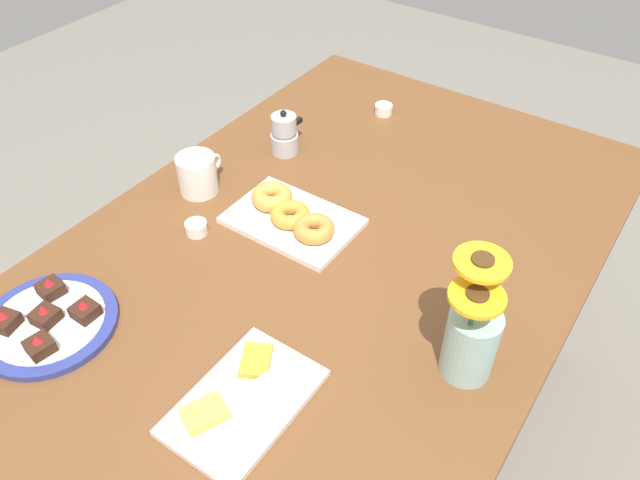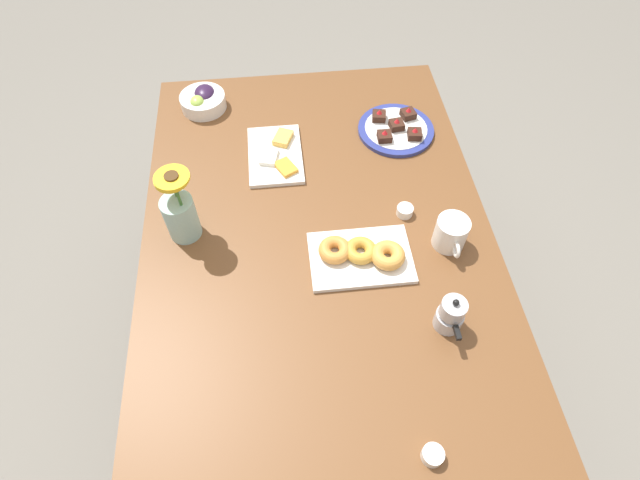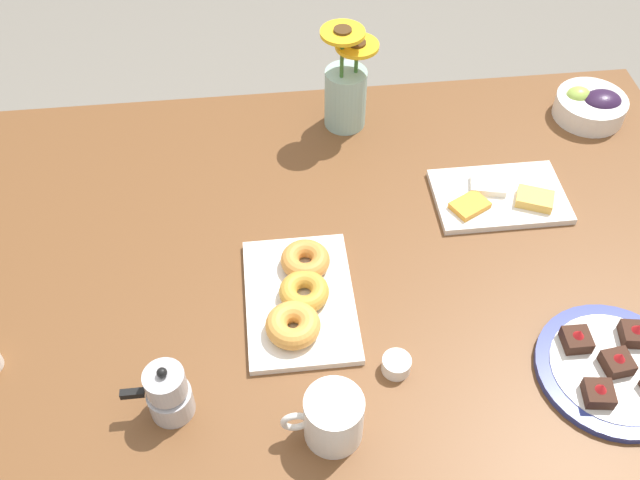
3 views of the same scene
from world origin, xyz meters
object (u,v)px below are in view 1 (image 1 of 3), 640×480
object	(u,v)px
jam_cup_berry	(384,109)
moka_pot	(284,135)
cheese_platter	(243,400)
flower_vase	(471,337)
croissant_platter	(291,216)
dining_table	(320,282)
jam_cup_honey	(196,227)
dessert_plate	(48,322)
coffee_mug	(198,174)

from	to	relation	value
jam_cup_berry	moka_pot	size ratio (longest dim) A/B	0.40
cheese_platter	flower_vase	distance (m)	0.39
croissant_platter	jam_cup_berry	xyz separation A→B (m)	(0.52, 0.07, -0.00)
jam_cup_berry	flower_vase	world-z (taller)	flower_vase
dining_table	jam_cup_honey	bearing A→B (deg)	110.41
moka_pot	croissant_platter	bearing A→B (deg)	-140.07
dessert_plate	moka_pot	bearing A→B (deg)	-0.91
croissant_platter	dessert_plate	xyz separation A→B (m)	(-0.50, 0.19, -0.01)
dessert_plate	moka_pot	xyz separation A→B (m)	(0.72, -0.01, 0.04)
cheese_platter	jam_cup_honey	size ratio (longest dim) A/B	5.42
jam_cup_honey	moka_pot	world-z (taller)	moka_pot
dining_table	cheese_platter	bearing A→B (deg)	-164.77
coffee_mug	jam_cup_berry	xyz separation A→B (m)	(0.55, -0.18, -0.03)
dining_table	moka_pot	bearing A→B (deg)	47.74
dining_table	jam_cup_berry	distance (m)	0.61
cheese_platter	moka_pot	world-z (taller)	moka_pot
jam_cup_honey	dessert_plate	bearing A→B (deg)	172.87
croissant_platter	jam_cup_honey	world-z (taller)	croissant_platter
jam_cup_berry	flower_vase	bearing A→B (deg)	-140.33
croissant_platter	cheese_platter	bearing A→B (deg)	-153.32
jam_cup_honey	flower_vase	world-z (taller)	flower_vase
dessert_plate	jam_cup_berry	bearing A→B (deg)	-6.93
dining_table	dessert_plate	world-z (taller)	dessert_plate
coffee_mug	dessert_plate	bearing A→B (deg)	-173.28
jam_cup_honey	flower_vase	xyz separation A→B (m)	(-0.00, -0.63, 0.07)
flower_vase	moka_pot	size ratio (longest dim) A/B	2.09
dessert_plate	flower_vase	bearing A→B (deg)	-62.53
croissant_platter	moka_pot	xyz separation A→B (m)	(0.22, 0.18, 0.03)
dessert_plate	flower_vase	world-z (taller)	flower_vase
coffee_mug	jam_cup_berry	world-z (taller)	coffee_mug
jam_cup_berry	jam_cup_honey	bearing A→B (deg)	173.18
cheese_platter	flower_vase	bearing A→B (deg)	-44.55
coffee_mug	jam_cup_honey	world-z (taller)	coffee_mug
coffee_mug	cheese_platter	distance (m)	0.61
moka_pot	coffee_mug	bearing A→B (deg)	164.79
jam_cup_honey	moka_pot	size ratio (longest dim) A/B	0.40
croissant_platter	flower_vase	world-z (taller)	flower_vase
jam_cup_honey	jam_cup_berry	bearing A→B (deg)	-6.82
coffee_mug	croissant_platter	xyz separation A→B (m)	(0.03, -0.25, -0.03)
cheese_platter	flower_vase	world-z (taller)	flower_vase
coffee_mug	croissant_platter	distance (m)	0.25
coffee_mug	flower_vase	size ratio (longest dim) A/B	0.50
flower_vase	dining_table	bearing A→B (deg)	75.45
dining_table	coffee_mug	size ratio (longest dim) A/B	12.75
dessert_plate	coffee_mug	bearing A→B (deg)	6.72
cheese_platter	moka_pot	distance (m)	0.75
moka_pot	flower_vase	bearing A→B (deg)	-118.59
croissant_platter	jam_cup_honey	distance (m)	0.21
coffee_mug	cheese_platter	world-z (taller)	coffee_mug
coffee_mug	flower_vase	xyz separation A→B (m)	(-0.12, -0.73, 0.04)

